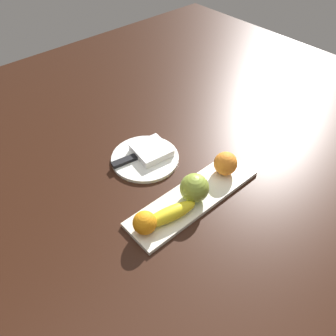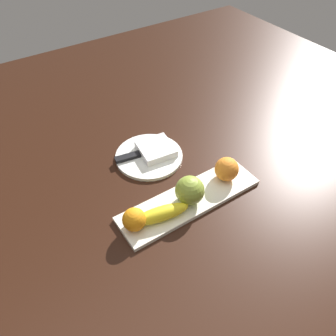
{
  "view_description": "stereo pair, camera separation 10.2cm",
  "coord_description": "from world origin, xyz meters",
  "px_view_note": "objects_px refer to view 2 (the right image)",
  "views": [
    {
      "loc": [
        -0.45,
        -0.4,
        0.76
      ],
      "look_at": [
        0.04,
        0.15,
        0.04
      ],
      "focal_mm": 36.44,
      "sensor_mm": 36.0,
      "label": 1
    },
    {
      "loc": [
        -0.37,
        -0.46,
        0.76
      ],
      "look_at": [
        0.04,
        0.15,
        0.04
      ],
      "focal_mm": 36.44,
      "sensor_mm": 36.0,
      "label": 2
    }
  ],
  "objects_px": {
    "fruit_tray": "(190,200)",
    "folded_napkin": "(156,149)",
    "knife": "(133,156)",
    "apple": "(190,190)",
    "dinner_plate": "(149,156)",
    "banana": "(161,214)",
    "orange_near_apple": "(227,169)",
    "orange_near_banana": "(134,219)"
  },
  "relations": [
    {
      "from": "fruit_tray",
      "to": "folded_napkin",
      "type": "relative_size",
      "value": 3.96
    },
    {
      "from": "fruit_tray",
      "to": "knife",
      "type": "height_order",
      "value": "knife"
    },
    {
      "from": "apple",
      "to": "dinner_plate",
      "type": "xyz_separation_m",
      "value": [
        0.01,
        0.23,
        -0.05
      ]
    },
    {
      "from": "knife",
      "to": "banana",
      "type": "bearing_deg",
      "value": -92.89
    },
    {
      "from": "banana",
      "to": "orange_near_apple",
      "type": "distance_m",
      "value": 0.25
    },
    {
      "from": "orange_near_apple",
      "to": "dinner_plate",
      "type": "bearing_deg",
      "value": 122.57
    },
    {
      "from": "apple",
      "to": "orange_near_apple",
      "type": "bearing_deg",
      "value": 4.78
    },
    {
      "from": "dinner_plate",
      "to": "knife",
      "type": "relative_size",
      "value": 1.22
    },
    {
      "from": "orange_near_apple",
      "to": "dinner_plate",
      "type": "height_order",
      "value": "orange_near_apple"
    },
    {
      "from": "fruit_tray",
      "to": "dinner_plate",
      "type": "relative_size",
      "value": 1.97
    },
    {
      "from": "apple",
      "to": "banana",
      "type": "distance_m",
      "value": 0.1
    },
    {
      "from": "dinner_plate",
      "to": "folded_napkin",
      "type": "distance_m",
      "value": 0.03
    },
    {
      "from": "orange_near_banana",
      "to": "knife",
      "type": "relative_size",
      "value": 0.35
    },
    {
      "from": "fruit_tray",
      "to": "folded_napkin",
      "type": "distance_m",
      "value": 0.23
    },
    {
      "from": "orange_near_apple",
      "to": "knife",
      "type": "distance_m",
      "value": 0.3
    },
    {
      "from": "dinner_plate",
      "to": "folded_napkin",
      "type": "xyz_separation_m",
      "value": [
        0.03,
        0.0,
        0.02
      ]
    },
    {
      "from": "knife",
      "to": "dinner_plate",
      "type": "bearing_deg",
      "value": -12.88
    },
    {
      "from": "fruit_tray",
      "to": "orange_near_banana",
      "type": "distance_m",
      "value": 0.18
    },
    {
      "from": "dinner_plate",
      "to": "fruit_tray",
      "type": "bearing_deg",
      "value": -90.0
    },
    {
      "from": "apple",
      "to": "orange_near_apple",
      "type": "xyz_separation_m",
      "value": [
        0.14,
        0.01,
        -0.01
      ]
    },
    {
      "from": "banana",
      "to": "knife",
      "type": "xyz_separation_m",
      "value": [
        0.06,
        0.26,
        -0.02
      ]
    },
    {
      "from": "banana",
      "to": "apple",
      "type": "bearing_deg",
      "value": 18.26
    },
    {
      "from": "dinner_plate",
      "to": "folded_napkin",
      "type": "relative_size",
      "value": 2.01
    },
    {
      "from": "orange_near_banana",
      "to": "knife",
      "type": "xyz_separation_m",
      "value": [
        0.13,
        0.25,
        -0.03
      ]
    },
    {
      "from": "orange_near_banana",
      "to": "folded_napkin",
      "type": "xyz_separation_m",
      "value": [
        0.21,
        0.23,
        -0.02
      ]
    },
    {
      "from": "orange_near_apple",
      "to": "folded_napkin",
      "type": "height_order",
      "value": "orange_near_apple"
    },
    {
      "from": "folded_napkin",
      "to": "knife",
      "type": "bearing_deg",
      "value": 164.98
    },
    {
      "from": "fruit_tray",
      "to": "dinner_plate",
      "type": "bearing_deg",
      "value": 90.0
    },
    {
      "from": "knife",
      "to": "fruit_tray",
      "type": "bearing_deg",
      "value": -69.0
    },
    {
      "from": "apple",
      "to": "banana",
      "type": "bearing_deg",
      "value": -173.74
    },
    {
      "from": "orange_near_banana",
      "to": "orange_near_apple",
      "type": "bearing_deg",
      "value": 1.36
    },
    {
      "from": "banana",
      "to": "folded_napkin",
      "type": "height_order",
      "value": "banana"
    },
    {
      "from": "apple",
      "to": "orange_near_apple",
      "type": "relative_size",
      "value": 1.15
    },
    {
      "from": "orange_near_apple",
      "to": "folded_napkin",
      "type": "relative_size",
      "value": 0.66
    },
    {
      "from": "orange_near_apple",
      "to": "fruit_tray",
      "type": "bearing_deg",
      "value": -176.93
    },
    {
      "from": "dinner_plate",
      "to": "orange_near_apple",
      "type": "bearing_deg",
      "value": -57.43
    },
    {
      "from": "orange_near_apple",
      "to": "dinner_plate",
      "type": "relative_size",
      "value": 0.33
    },
    {
      "from": "dinner_plate",
      "to": "banana",
      "type": "bearing_deg",
      "value": -114.03
    },
    {
      "from": "fruit_tray",
      "to": "folded_napkin",
      "type": "bearing_deg",
      "value": 83.05
    },
    {
      "from": "folded_napkin",
      "to": "knife",
      "type": "xyz_separation_m",
      "value": [
        -0.07,
        0.02,
        -0.01
      ]
    },
    {
      "from": "banana",
      "to": "orange_near_apple",
      "type": "xyz_separation_m",
      "value": [
        0.25,
        0.02,
        0.02
      ]
    },
    {
      "from": "folded_napkin",
      "to": "banana",
      "type": "bearing_deg",
      "value": -119.24
    }
  ]
}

